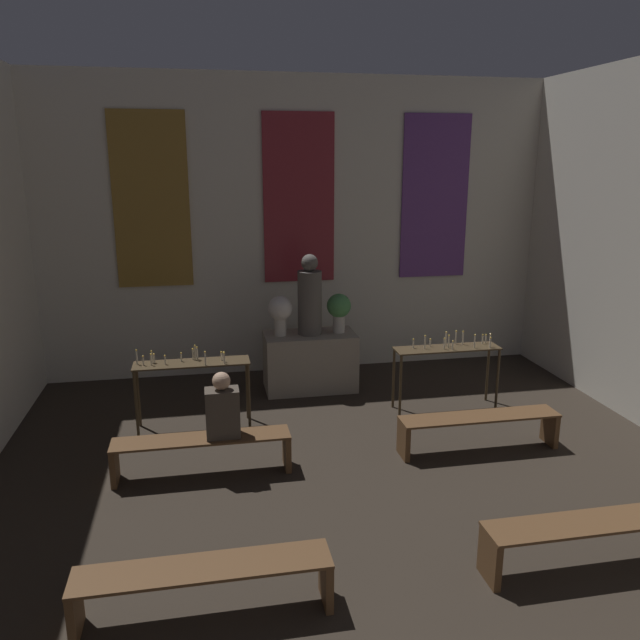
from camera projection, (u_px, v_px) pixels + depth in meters
name	position (u px, v px, depth m)	size (l,w,h in m)	color
wall_back	(298.00, 227.00, 9.74)	(8.10, 0.16, 4.58)	silver
altar	(310.00, 361.00, 9.25)	(1.33, 0.71, 0.85)	gray
statue	(310.00, 298.00, 9.01)	(0.35, 0.35, 1.18)	#5B5651
flower_vase_left	(280.00, 311.00, 8.98)	(0.35, 0.35, 0.58)	beige
flower_vase_right	(339.00, 309.00, 9.14)	(0.35, 0.35, 0.58)	beige
candle_rack_left	(192.00, 372.00, 7.83)	(1.44, 0.36, 1.07)	#473823
candle_rack_right	(447.00, 356.00, 8.44)	(1.44, 0.36, 1.07)	#473823
pew_second_left	(204.00, 580.00, 4.61)	(1.90, 0.36, 0.44)	brown
pew_second_right	(594.00, 533.00, 5.18)	(1.90, 0.36, 0.44)	brown
pew_back_left	(202.00, 448.00, 6.72)	(1.90, 0.36, 0.44)	brown
pew_back_right	(479.00, 425.00, 7.30)	(1.90, 0.36, 0.44)	brown
person_seated	(222.00, 409.00, 6.66)	(0.36, 0.24, 0.73)	#4C4238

